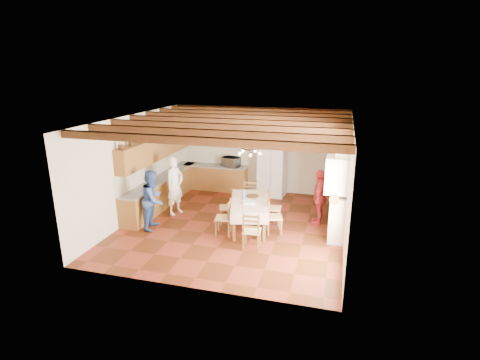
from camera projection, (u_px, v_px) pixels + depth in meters
name	position (u px, v px, depth m)	size (l,w,h in m)	color
floor	(234.00, 225.00, 10.58)	(6.00, 6.50, 0.02)	#4C210D
ceiling	(233.00, 118.00, 9.71)	(6.00, 6.50, 0.02)	white
wall_back	(260.00, 150.00, 13.15)	(6.00, 0.02, 3.00)	beige
wall_front	(186.00, 219.00, 7.13)	(6.00, 0.02, 3.00)	beige
wall_left	(135.00, 167.00, 10.91)	(0.02, 6.50, 3.00)	beige
wall_right	(349.00, 183.00, 9.38)	(0.02, 6.50, 3.00)	beige
ceiling_beams	(233.00, 122.00, 9.74)	(6.00, 6.30, 0.16)	#36170D
lower_cabinets_left	(163.00, 191.00, 12.11)	(0.60, 4.30, 0.86)	brown
lower_cabinets_back	(216.00, 178.00, 13.57)	(2.30, 0.60, 0.86)	brown
countertop_left	(162.00, 178.00, 11.98)	(0.62, 4.30, 0.04)	slate
countertop_back	(215.00, 166.00, 13.44)	(2.34, 0.62, 0.04)	slate
backsplash_left	(153.00, 168.00, 11.96)	(0.03, 4.30, 0.60)	beige
backsplash_back	(218.00, 155.00, 13.61)	(2.30, 0.03, 0.60)	beige
upper_cabinets	(157.00, 148.00, 11.73)	(0.35, 4.20, 0.70)	brown
fireplace	(337.00, 183.00, 9.67)	(0.56, 1.60, 2.80)	beige
wall_picture	(304.00, 142.00, 12.63)	(0.34, 0.03, 0.42)	black
refrigerator	(272.00, 170.00, 12.82)	(0.89, 0.73, 1.77)	white
hutch	(338.00, 174.00, 11.45)	(0.53, 1.25, 2.27)	#351C0A
dining_table	(249.00, 203.00, 10.19)	(1.37, 2.03, 0.81)	#F0E1D0
chandelier	(250.00, 148.00, 9.75)	(0.47, 0.47, 0.03)	black
chair_left_near	(223.00, 217.00, 9.88)	(0.42, 0.40, 0.96)	brown
chair_left_far	(227.00, 207.00, 10.61)	(0.42, 0.40, 0.96)	brown
chair_right_near	(274.00, 216.00, 9.94)	(0.42, 0.40, 0.96)	brown
chair_right_far	(274.00, 207.00, 10.56)	(0.42, 0.40, 0.96)	brown
chair_end_near	(252.00, 230.00, 9.09)	(0.42, 0.40, 0.96)	brown
chair_end_far	(250.00, 198.00, 11.35)	(0.42, 0.40, 0.96)	brown
person_man	(175.00, 186.00, 11.18)	(0.64, 0.42, 1.76)	white
person_woman_blue	(153.00, 200.00, 10.18)	(0.80, 0.62, 1.65)	#33529B
person_woman_red	(319.00, 197.00, 10.48)	(0.93, 0.39, 1.58)	#BD2D35
microwave	(231.00, 162.00, 13.24)	(0.60, 0.41, 0.33)	silver
fridge_vase	(272.00, 140.00, 12.53)	(0.29, 0.29, 0.30)	#351C0A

